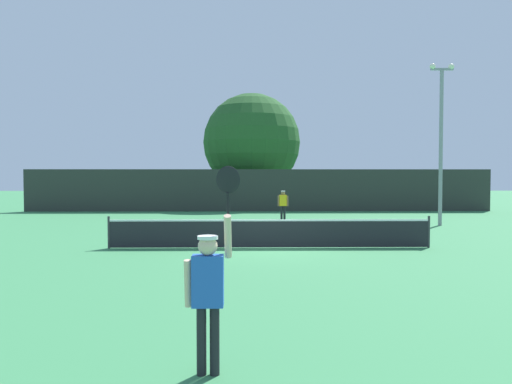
{
  "coord_description": "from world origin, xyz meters",
  "views": [
    {
      "loc": [
        -0.72,
        -15.96,
        2.43
      ],
      "look_at": [
        -0.36,
        5.92,
        1.68
      ],
      "focal_mm": 33.59,
      "sensor_mm": 36.0,
      "label": 1
    }
  ],
  "objects": [
    {
      "name": "tennis_net",
      "position": [
        0.0,
        0.0,
        0.51
      ],
      "size": [
        10.82,
        0.08,
        1.07
      ],
      "color": "#232328",
      "rests_on": "ground"
    },
    {
      "name": "light_pole",
      "position": [
        8.62,
        7.11,
        4.47
      ],
      "size": [
        1.18,
        0.28,
        7.82
      ],
      "color": "gray",
      "rests_on": "ground"
    },
    {
      "name": "perimeter_fence",
      "position": [
        0.0,
        16.41,
        1.43
      ],
      "size": [
        31.61,
        0.12,
        2.85
      ],
      "primitive_type": "cube",
      "color": "#2D332D",
      "rests_on": "ground"
    },
    {
      "name": "player_serving",
      "position": [
        -1.2,
        -10.18,
        1.13
      ],
      "size": [
        0.67,
        0.4,
        2.56
      ],
      "color": "blue",
      "rests_on": "ground"
    },
    {
      "name": "parked_car_mid",
      "position": [
        10.09,
        24.4,
        0.78
      ],
      "size": [
        2.32,
        4.37,
        1.69
      ],
      "rotation": [
        0.0,
        0.0,
        0.1
      ],
      "color": "black",
      "rests_on": "ground"
    },
    {
      "name": "parked_car_near",
      "position": [
        -3.28,
        22.29,
        0.78
      ],
      "size": [
        1.95,
        4.22,
        1.69
      ],
      "rotation": [
        0.0,
        0.0,
        0.01
      ],
      "color": "black",
      "rests_on": "ground"
    },
    {
      "name": "large_tree",
      "position": [
        -0.45,
        21.09,
        4.99
      ],
      "size": [
        7.49,
        7.49,
        8.74
      ],
      "color": "brown",
      "rests_on": "ground"
    },
    {
      "name": "ground_plane",
      "position": [
        0.0,
        0.0,
        0.0
      ],
      "size": [
        120.0,
        120.0,
        0.0
      ],
      "primitive_type": "plane",
      "color": "#387F4C"
    },
    {
      "name": "player_receiving",
      "position": [
        1.15,
        9.62,
        0.98
      ],
      "size": [
        0.57,
        0.24,
        1.61
      ],
      "rotation": [
        0.0,
        0.0,
        3.14
      ],
      "color": "yellow",
      "rests_on": "ground"
    },
    {
      "name": "tennis_ball",
      "position": [
        -2.18,
        -2.33,
        0.03
      ],
      "size": [
        0.07,
        0.07,
        0.07
      ],
      "primitive_type": "sphere",
      "color": "#CCE033",
      "rests_on": "ground"
    }
  ]
}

